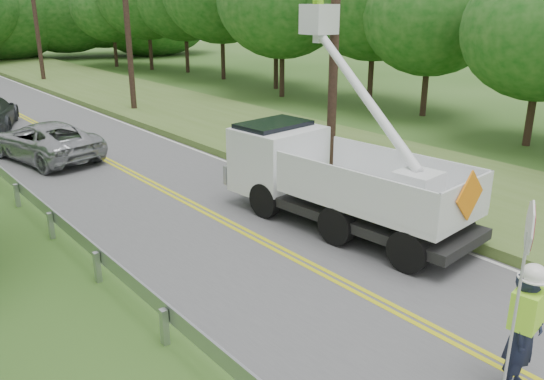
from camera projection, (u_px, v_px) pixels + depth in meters
ground at (493, 361)px, 9.44m from camera, size 140.00×140.00×0.00m
road at (131, 173)px, 19.71m from camera, size 7.20×96.00×0.03m
guardrail at (1, 174)px, 17.79m from camera, size 0.18×48.00×0.77m
utility_poles at (199, 15)px, 23.18m from camera, size 1.60×43.30×10.00m
tall_grass_verge at (283, 139)px, 23.90m from camera, size 7.00×96.00×0.30m
flagger at (525, 325)px, 8.38m from camera, size 1.21×0.59×3.29m
bucket_truck at (318, 162)px, 15.40m from camera, size 3.91×7.38×6.92m
suv_silver at (45, 141)px, 21.15m from camera, size 3.38×5.62×1.46m
yard_sign at (412, 171)px, 18.01m from camera, size 0.53×0.22×0.80m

